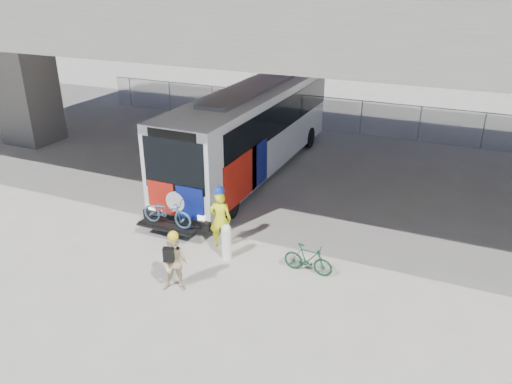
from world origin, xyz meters
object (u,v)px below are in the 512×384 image
Objects in this scene: cyclist_hivis at (220,218)px; cyclist_tan at (175,263)px; bollard at (226,240)px; bike_parked at (308,259)px; bus at (252,125)px.

cyclist_hivis is 2.63m from cyclist_tan.
cyclist_tan is at bearing 69.00° from cyclist_hivis.
bollard is 0.87m from cyclist_hivis.
bollard is 2.52m from bike_parked.
bus is at bearing 108.43° from bollard.
cyclist_hivis is 3.08m from bike_parked.
bike_parked is at bearing 5.80° from bollard.
cyclist_hivis is at bearing 130.95° from bollard.
cyclist_hivis is (-0.51, 0.59, 0.38)m from bollard.
cyclist_tan is 3.79m from bike_parked.
bus reaches higher than bike_parked.
cyclist_tan is at bearing -78.55° from bus.
cyclist_tan reaches higher than bollard.
bus is 8.76× the size of bike_parked.
cyclist_tan is at bearing 129.72° from bike_parked.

